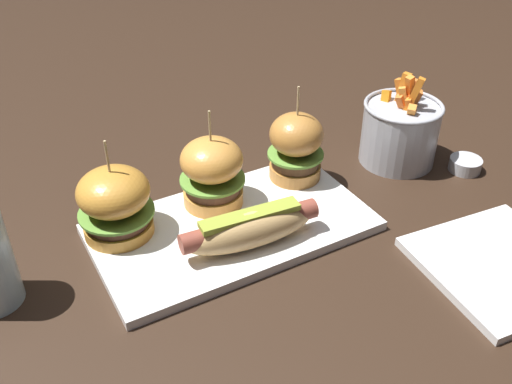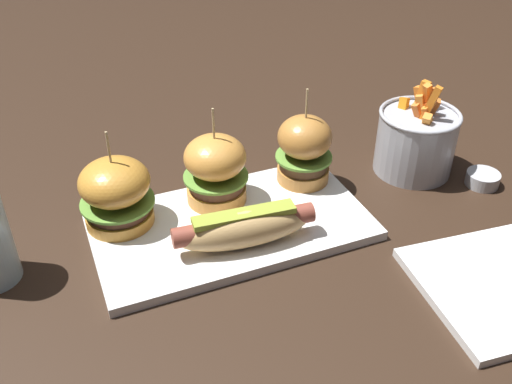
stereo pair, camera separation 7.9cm
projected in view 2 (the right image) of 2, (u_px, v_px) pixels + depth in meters
ground_plane at (231, 229)px, 0.81m from camera, size 3.00×3.00×0.00m
platter_main at (231, 225)px, 0.81m from camera, size 0.38×0.21×0.01m
hot_dog at (247, 226)px, 0.75m from camera, size 0.19×0.07×0.05m
slider_left at (116, 192)px, 0.78m from camera, size 0.10×0.10×0.14m
slider_center at (213, 170)px, 0.82m from camera, size 0.09×0.09×0.15m
slider_right at (304, 149)px, 0.86m from camera, size 0.09×0.09×0.15m
fries_bucket at (416, 140)px, 0.91m from camera, size 0.13×0.13×0.15m
sauce_ramekin at (483, 179)px, 0.90m from camera, size 0.05×0.05×0.02m
side_plate at (501, 286)px, 0.71m from camera, size 0.21×0.21×0.01m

